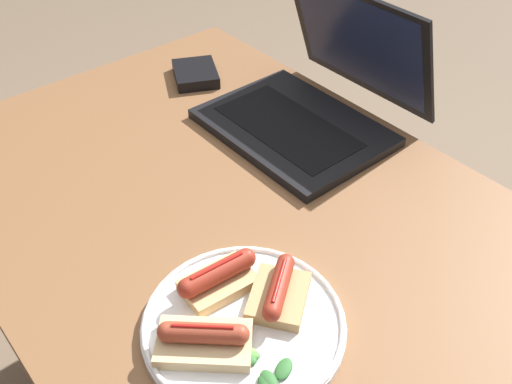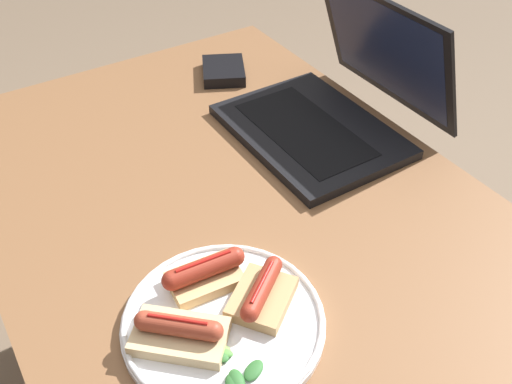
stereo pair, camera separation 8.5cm
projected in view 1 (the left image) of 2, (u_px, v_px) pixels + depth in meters
name	position (u px, v px, depth m)	size (l,w,h in m)	color
desk	(245.00, 249.00, 0.96)	(1.17, 0.76, 0.71)	brown
laptop	(312.00, 103.00, 1.07)	(0.33, 0.33, 0.24)	black
plate	(244.00, 323.00, 0.74)	(0.27, 0.27, 0.02)	silver
sausage_toast_left	(279.00, 292.00, 0.75)	(0.11, 0.12, 0.04)	tan
sausage_toast_middle	(218.00, 278.00, 0.76)	(0.07, 0.12, 0.05)	tan
sausage_toast_right	(204.00, 339.00, 0.69)	(0.13, 0.13, 0.05)	#D6B784
salad_pile	(263.00, 371.00, 0.68)	(0.08, 0.06, 0.01)	#2D662D
external_drive	(196.00, 74.00, 1.22)	(0.14, 0.13, 0.02)	black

